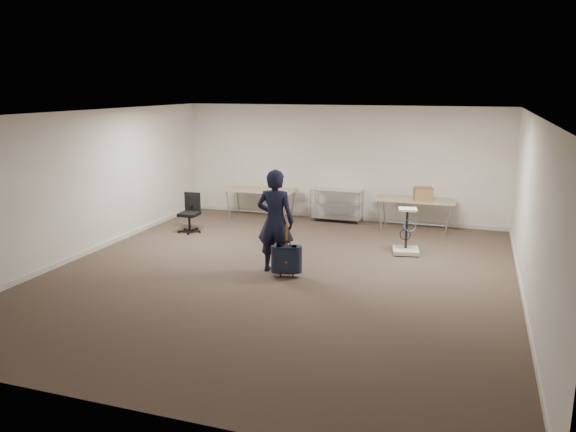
% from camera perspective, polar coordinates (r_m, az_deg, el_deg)
% --- Properties ---
extents(ground, '(9.00, 9.00, 0.00)m').
position_cam_1_polar(ground, '(9.96, -0.88, -5.94)').
color(ground, '#413327').
rests_on(ground, ground).
extents(room_shell, '(8.00, 9.00, 9.00)m').
position_cam_1_polar(room_shell, '(11.20, 1.49, -3.52)').
color(room_shell, beige).
rests_on(room_shell, ground).
extents(folding_table_left, '(1.80, 0.75, 0.73)m').
position_cam_1_polar(folding_table_left, '(14.02, -2.81, 2.50)').
color(folding_table_left, '#9E8960').
rests_on(folding_table_left, ground).
extents(folding_table_right, '(1.80, 0.75, 0.73)m').
position_cam_1_polar(folding_table_right, '(13.14, 12.81, 1.47)').
color(folding_table_right, '#9E8960').
rests_on(folding_table_right, ground).
extents(wire_shelf, '(1.22, 0.47, 0.80)m').
position_cam_1_polar(wire_shelf, '(13.74, 4.98, 1.24)').
color(wire_shelf, silver).
rests_on(wire_shelf, ground).
extents(person, '(0.69, 0.47, 1.85)m').
position_cam_1_polar(person, '(9.87, -1.30, -0.53)').
color(person, black).
rests_on(person, ground).
extents(suitcase, '(0.38, 0.28, 0.94)m').
position_cam_1_polar(suitcase, '(9.73, -0.14, -4.44)').
color(suitcase, black).
rests_on(suitcase, ground).
extents(office_chair, '(0.54, 0.54, 0.89)m').
position_cam_1_polar(office_chair, '(12.94, -9.92, -0.43)').
color(office_chair, black).
rests_on(office_chair, ground).
extents(equipment_cart, '(0.59, 0.59, 0.92)m').
position_cam_1_polar(equipment_cart, '(11.34, 11.92, -2.58)').
color(equipment_cart, beige).
rests_on(equipment_cart, ground).
extents(cardboard_box, '(0.47, 0.40, 0.30)m').
position_cam_1_polar(cardboard_box, '(12.99, 13.56, 2.22)').
color(cardboard_box, '#895E3F').
rests_on(cardboard_box, folding_table_right).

